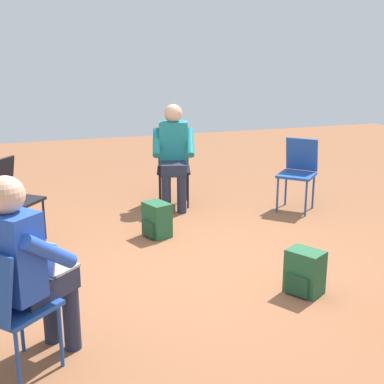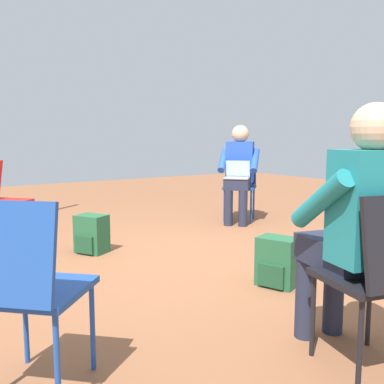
% 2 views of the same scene
% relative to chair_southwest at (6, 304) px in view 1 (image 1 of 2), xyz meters
% --- Properties ---
extents(ground_plane, '(14.00, 14.00, 0.00)m').
position_rel_chair_southwest_xyz_m(ground_plane, '(1.60, 1.15, -0.50)').
color(ground_plane, brown).
extents(chair_southwest, '(0.59, 0.58, 0.85)m').
position_rel_chair_southwest_xyz_m(chair_southwest, '(0.00, 0.00, 0.00)').
color(chair_southwest, '#1E4799').
rests_on(chair_southwest, ground).
extents(chair_north, '(0.49, 0.53, 0.85)m').
position_rel_chair_southwest_xyz_m(chair_north, '(1.94, 3.22, 0.00)').
color(chair_north, black).
rests_on(chair_north, ground).
extents(chair_northwest, '(0.58, 0.58, 0.85)m').
position_rel_chair_southwest_xyz_m(chair_northwest, '(0.03, 2.39, 0.00)').
color(chair_northwest, black).
rests_on(chair_northwest, ground).
extents(chair_northeast, '(0.58, 0.58, 0.85)m').
position_rel_chair_southwest_xyz_m(chair_northeast, '(3.28, 2.50, 0.00)').
color(chair_northeast, '#1E4799').
rests_on(chair_northeast, ground).
extents(person_with_laptop, '(0.64, 0.63, 1.24)m').
position_rel_chair_southwest_xyz_m(person_with_laptop, '(0.13, 0.11, 0.20)').
color(person_with_laptop, '#23283D').
rests_on(person_with_laptop, ground).
extents(person_in_teal, '(0.58, 0.59, 1.24)m').
position_rel_chair_southwest_xyz_m(person_in_teal, '(1.90, 3.06, 0.20)').
color(person_in_teal, '#23283D').
rests_on(person_in_teal, ground).
extents(backpack_near_laptop_user, '(0.31, 0.34, 0.36)m').
position_rel_chair_southwest_xyz_m(backpack_near_laptop_user, '(2.24, 0.47, -0.34)').
color(backpack_near_laptop_user, '#235B38').
rests_on(backpack_near_laptop_user, ground).
extents(backpack_by_empty_chair, '(0.30, 0.33, 0.36)m').
position_rel_chair_southwest_xyz_m(backpack_by_empty_chair, '(1.44, 2.10, -0.34)').
color(backpack_by_empty_chair, '#235B38').
rests_on(backpack_by_empty_chair, ground).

